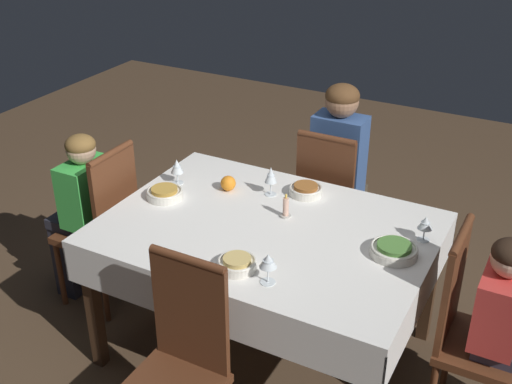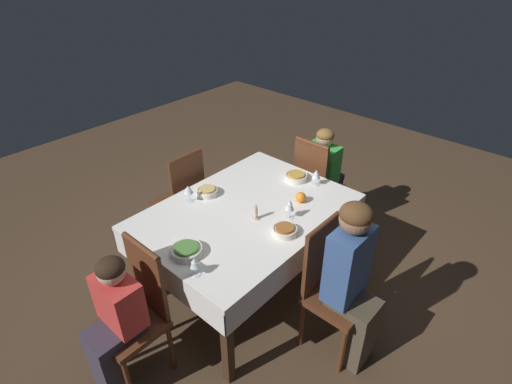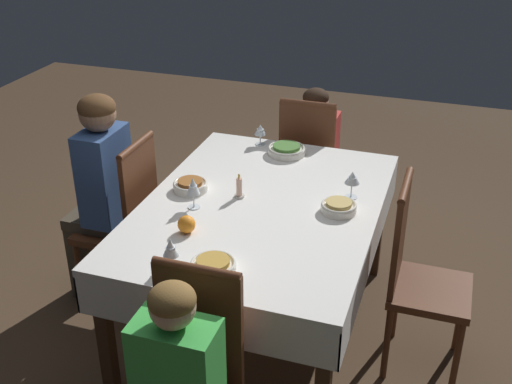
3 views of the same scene
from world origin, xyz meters
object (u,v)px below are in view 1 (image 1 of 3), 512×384
at_px(person_adult_denim, 341,167).
at_px(person_child_red, 511,336).
at_px(chair_north, 178,362).
at_px(orange_fruit, 228,183).
at_px(chair_east, 105,222).
at_px(candle_centerpiece, 286,209).
at_px(wine_glass_south, 271,176).
at_px(bowl_west, 394,250).
at_px(bowl_south, 306,190).
at_px(wine_glass_east, 177,167).
at_px(person_child_green, 81,210).
at_px(chair_south, 330,201).
at_px(wine_glass_north, 268,262).
at_px(chair_west, 470,328).
at_px(wine_glass_west, 425,224).
at_px(bowl_east, 165,193).
at_px(dining_table, 267,240).
at_px(bowl_north, 237,263).

height_order(person_adult_denim, person_child_red, person_adult_denim).
height_order(chair_north, orange_fruit, chair_north).
xyz_separation_m(chair_east, candle_centerpiece, (-1.03, -0.17, 0.27)).
distance_m(wine_glass_south, bowl_west, 0.79).
relative_size(person_adult_denim, bowl_west, 5.70).
height_order(bowl_south, orange_fruit, orange_fruit).
relative_size(person_adult_denim, wine_glass_east, 8.65).
xyz_separation_m(person_adult_denim, wine_glass_south, (0.15, 0.63, 0.18)).
relative_size(person_child_green, bowl_south, 5.94).
relative_size(chair_south, wine_glass_north, 7.03).
relative_size(chair_west, wine_glass_south, 6.27).
distance_m(chair_north, person_child_red, 1.40).
relative_size(chair_north, bowl_west, 4.63).
xyz_separation_m(chair_south, candle_centerpiece, (-0.02, 0.65, 0.27)).
bearing_deg(wine_glass_east, chair_north, 123.59).
distance_m(chair_east, candle_centerpiece, 1.08).
distance_m(person_adult_denim, bowl_west, 1.06).
xyz_separation_m(chair_north, wine_glass_north, (-0.21, -0.37, 0.33)).
bearing_deg(wine_glass_east, wine_glass_south, -166.71).
xyz_separation_m(chair_south, bowl_south, (-0.01, 0.39, 0.26)).
xyz_separation_m(chair_east, wine_glass_east, (-0.35, -0.23, 0.33)).
height_order(person_child_green, orange_fruit, person_child_green).
height_order(person_child_red, wine_glass_west, person_child_red).
bearing_deg(orange_fruit, person_adult_denim, -118.58).
relative_size(chair_south, candle_centerpiece, 7.69).
bearing_deg(wine_glass_south, wine_glass_north, 116.01).
xyz_separation_m(person_child_red, wine_glass_west, (0.46, -0.24, 0.30)).
xyz_separation_m(wine_glass_south, orange_fruit, (0.22, 0.06, -0.07)).
relative_size(chair_east, bowl_west, 4.63).
xyz_separation_m(person_child_green, wine_glass_south, (-1.02, -0.35, 0.30)).
bearing_deg(wine_glass_east, person_child_red, 174.20).
relative_size(wine_glass_west, bowl_east, 0.66).
relative_size(dining_table, wine_glass_north, 11.05).
bearing_deg(dining_table, wine_glass_south, -66.08).
bearing_deg(person_adult_denim, person_child_red, 140.81).
relative_size(person_adult_denim, wine_glass_north, 8.65).
distance_m(person_child_green, wine_glass_east, 0.63).
relative_size(chair_west, chair_east, 1.00).
height_order(chair_south, chair_north, same).
height_order(chair_south, bowl_north, chair_south).
height_order(chair_west, candle_centerpiece, chair_west).
bearing_deg(candle_centerpiece, chair_north, 87.37).
bearing_deg(dining_table, orange_fruit, -33.82).
distance_m(person_child_red, wine_glass_west, 0.60).
distance_m(dining_table, wine_glass_west, 0.75).
bearing_deg(bowl_west, person_child_red, 174.74).
distance_m(wine_glass_east, candle_centerpiece, 0.68).
height_order(chair_south, orange_fruit, chair_south).
height_order(bowl_west, wine_glass_east, wine_glass_east).
xyz_separation_m(chair_north, bowl_south, (-0.03, -1.16, 0.26)).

